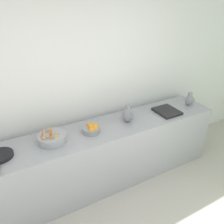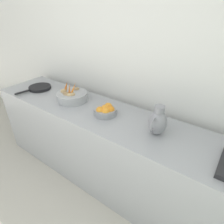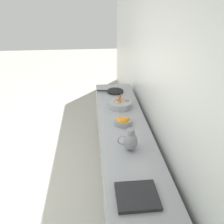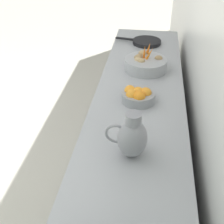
{
  "view_description": "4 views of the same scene",
  "coord_description": "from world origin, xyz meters",
  "views": [
    {
      "loc": [
        0.66,
        -0.91,
        2.37
      ],
      "look_at": [
        -1.53,
        0.29,
        1.07
      ],
      "focal_mm": 36.45,
      "sensor_mm": 36.0,
      "label": 1
    },
    {
      "loc": [
        -0.28,
        0.99,
        1.81
      ],
      "look_at": [
        -1.4,
        0.18,
        1.01
      ],
      "focal_mm": 30.95,
      "sensor_mm": 36.0,
      "label": 2
    },
    {
      "loc": [
        -1.16,
        2.43,
        2.34
      ],
      "look_at": [
        -1.39,
        0.04,
        1.07
      ],
      "focal_mm": 36.38,
      "sensor_mm": 36.0,
      "label": 3
    },
    {
      "loc": [
        -1.6,
        1.68,
        1.91
      ],
      "look_at": [
        -1.39,
        0.25,
        0.93
      ],
      "focal_mm": 47.92,
      "sensor_mm": 36.0,
      "label": 4
    }
  ],
  "objects": [
    {
      "name": "metal_pitcher_tall",
      "position": [
        -1.53,
        0.52,
        0.98
      ],
      "size": [
        0.21,
        0.15,
        0.25
      ],
      "color": "gray",
      "rests_on": "prep_counter"
    },
    {
      "name": "orange_bowl",
      "position": [
        -1.53,
        0.01,
        0.91
      ],
      "size": [
        0.22,
        0.22,
        0.1
      ],
      "color": "gray",
      "rests_on": "prep_counter"
    },
    {
      "name": "vegetable_colander",
      "position": [
        -1.55,
        -0.48,
        0.92
      ],
      "size": [
        0.33,
        0.33,
        0.2
      ],
      "color": "#9EA0A5",
      "rests_on": "prep_counter"
    },
    {
      "name": "skillet_on_counter",
      "position": [
        -1.53,
        -1.03,
        0.88
      ],
      "size": [
        0.43,
        0.26,
        0.03
      ],
      "color": "black",
      "rests_on": "prep_counter"
    },
    {
      "name": "tile_wall_left",
      "position": [
        -1.95,
        0.69,
        1.5
      ],
      "size": [
        0.1,
        9.45,
        3.0
      ],
      "primitive_type": "cube",
      "color": "white",
      "rests_on": "ground_plane"
    },
    {
      "name": "prep_counter",
      "position": [
        -1.54,
        0.19,
        0.43
      ],
      "size": [
        0.61,
        3.2,
        0.87
      ],
      "primitive_type": "cube",
      "color": "#9EA0A5",
      "rests_on": "ground_plane"
    }
  ]
}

